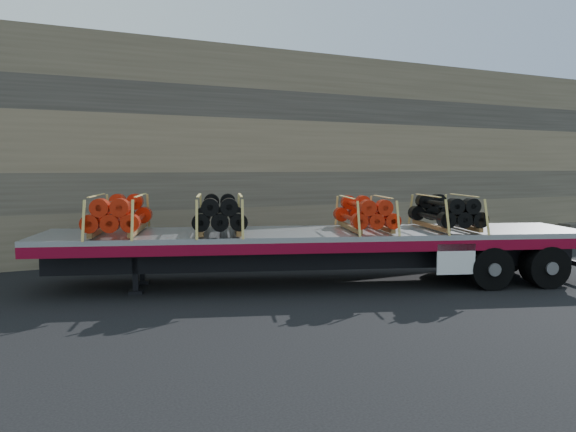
% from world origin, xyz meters
% --- Properties ---
extents(ground, '(120.00, 120.00, 0.00)m').
position_xyz_m(ground, '(0.00, 0.00, 0.00)').
color(ground, black).
rests_on(ground, ground).
extents(rock_wall, '(44.00, 3.00, 7.00)m').
position_xyz_m(rock_wall, '(0.00, 6.50, 3.50)').
color(rock_wall, '#7A6B54').
rests_on(rock_wall, ground).
extents(trailer, '(13.71, 7.05, 1.36)m').
position_xyz_m(trailer, '(0.46, -0.35, 0.68)').
color(trailer, '#AFB2B7').
rests_on(trailer, ground).
extents(bundle_front, '(2.03, 2.80, 0.89)m').
position_xyz_m(bundle_front, '(-4.10, 1.28, 1.81)').
color(bundle_front, '#BA1E09').
rests_on(bundle_front, trailer).
extents(bundle_midfront, '(2.01, 2.76, 0.88)m').
position_xyz_m(bundle_midfront, '(-1.82, 0.47, 1.80)').
color(bundle_midfront, black).
rests_on(bundle_midfront, trailer).
extents(bundle_midrear, '(1.86, 2.56, 0.82)m').
position_xyz_m(bundle_midrear, '(1.63, -0.77, 1.77)').
color(bundle_midrear, '#BA1E09').
rests_on(bundle_midrear, trailer).
extents(bundle_rear, '(1.92, 2.64, 0.84)m').
position_xyz_m(bundle_rear, '(3.65, -1.49, 1.78)').
color(bundle_rear, black).
rests_on(bundle_rear, trailer).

